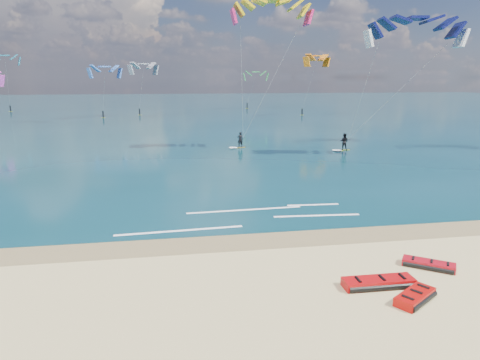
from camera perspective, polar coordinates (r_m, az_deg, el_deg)
name	(u,v)px	position (r m, az deg, el deg)	size (l,w,h in m)	color
ground	(197,140)	(57.79, -5.70, 5.38)	(320.00, 320.00, 0.00)	tan
wet_sand_strip	(245,241)	(21.98, 0.72, -8.18)	(320.00, 2.40, 0.01)	olive
sea	(182,107)	(121.43, -7.72, 9.58)	(320.00, 200.00, 0.04)	#0A333A
packed_kite_left	(378,287)	(18.43, 17.93, -13.37)	(3.07, 1.14, 0.42)	#B6090C
packed_kite_mid	(428,268)	(20.86, 23.81, -10.64)	(2.33, 0.99, 0.36)	#B10C17
packed_kite_right	(414,301)	(17.83, 22.24, -14.70)	(2.11, 1.10, 0.40)	#B30B07
kitesurfer_main	(256,67)	(48.07, 2.20, 14.82)	(9.86, 5.87, 17.46)	#C19416
kitesurfer_far	(380,79)	(47.34, 18.15, 12.64)	(11.98, 8.79, 15.46)	#B2DE21
shoreline_foam	(254,216)	(25.69, 1.94, -4.83)	(14.29, 4.01, 0.01)	white
distant_kites	(144,90)	(95.24, -12.70, 11.62)	(73.07, 31.79, 12.98)	#EF46C2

